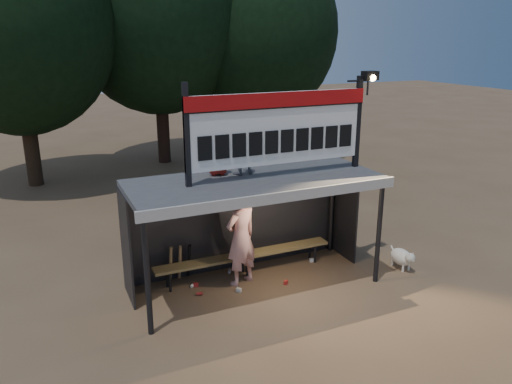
% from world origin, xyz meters
% --- Properties ---
extents(ground, '(80.00, 80.00, 0.00)m').
position_xyz_m(ground, '(0.00, 0.00, 0.00)').
color(ground, brown).
rests_on(ground, ground).
extents(player, '(0.87, 0.72, 2.06)m').
position_xyz_m(player, '(-0.23, 0.20, 1.03)').
color(player, white).
rests_on(player, ground).
extents(child_a, '(0.52, 0.41, 1.05)m').
position_xyz_m(child_a, '(-0.14, 0.43, 2.85)').
color(child_a, slate).
rests_on(child_a, dugout_shelter).
extents(child_b, '(0.50, 0.36, 0.95)m').
position_xyz_m(child_b, '(-0.58, 0.54, 2.79)').
color(child_b, maroon).
rests_on(child_b, dugout_shelter).
extents(dugout_shelter, '(5.10, 2.08, 2.32)m').
position_xyz_m(dugout_shelter, '(0.00, 0.24, 1.85)').
color(dugout_shelter, '#3D3D3F').
rests_on(dugout_shelter, ground).
extents(scoreboard_assembly, '(4.10, 0.27, 1.99)m').
position_xyz_m(scoreboard_assembly, '(0.56, -0.01, 3.32)').
color(scoreboard_assembly, black).
rests_on(scoreboard_assembly, dugout_shelter).
extents(bench, '(4.00, 0.35, 0.48)m').
position_xyz_m(bench, '(0.00, 0.55, 0.43)').
color(bench, olive).
rests_on(bench, ground).
extents(tree_left, '(6.46, 6.46, 9.27)m').
position_xyz_m(tree_left, '(-4.00, 10.00, 5.51)').
color(tree_left, '#312216').
rests_on(tree_left, ground).
extents(tree_mid, '(7.22, 7.22, 10.36)m').
position_xyz_m(tree_mid, '(1.00, 11.50, 6.17)').
color(tree_mid, black).
rests_on(tree_mid, ground).
extents(tree_right, '(6.08, 6.08, 8.72)m').
position_xyz_m(tree_right, '(5.00, 10.50, 5.19)').
color(tree_right, black).
rests_on(tree_right, ground).
extents(dog, '(0.36, 0.81, 0.49)m').
position_xyz_m(dog, '(3.31, -0.65, 0.28)').
color(dog, silver).
rests_on(dog, ground).
extents(bats, '(0.47, 0.33, 0.84)m').
position_xyz_m(bats, '(-1.38, 0.82, 0.43)').
color(bats, '#9C7948').
rests_on(bats, ground).
extents(litter, '(2.99, 1.11, 0.08)m').
position_xyz_m(litter, '(-0.28, 0.25, 0.04)').
color(litter, '#AF211E').
rests_on(litter, ground).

